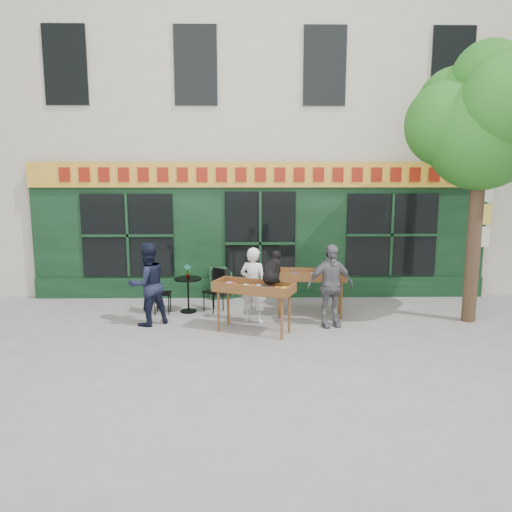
% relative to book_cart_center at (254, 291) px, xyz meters
% --- Properties ---
extents(ground, '(80.00, 80.00, 0.00)m').
position_rel_book_cart_center_xyz_m(ground, '(0.19, 0.37, -0.82)').
color(ground, slate).
rests_on(ground, ground).
extents(building, '(14.00, 7.26, 10.00)m').
position_rel_book_cart_center_xyz_m(building, '(0.19, 6.34, 4.15)').
color(building, beige).
rests_on(building, ground).
extents(street_tree, '(3.05, 2.90, 5.60)m').
position_rel_book_cart_center_xyz_m(street_tree, '(4.53, 0.72, 3.29)').
color(street_tree, '#382619').
rests_on(street_tree, ground).
extents(book_cart_center, '(1.62, 1.16, 0.99)m').
position_rel_book_cart_center_xyz_m(book_cart_center, '(0.00, 0.00, 0.00)').
color(book_cart_center, brown).
rests_on(book_cart_center, ground).
extents(dog, '(0.55, 0.69, 0.60)m').
position_rel_book_cart_center_xyz_m(dog, '(0.35, -0.05, 0.47)').
color(dog, black).
rests_on(dog, book_cart_center).
extents(woman, '(0.67, 0.57, 1.56)m').
position_rel_book_cart_center_xyz_m(woman, '(0.00, 0.65, -0.04)').
color(woman, white).
rests_on(woman, ground).
extents(book_cart_right, '(1.56, 0.77, 0.99)m').
position_rel_book_cart_center_xyz_m(book_cart_right, '(1.22, 1.10, 0.00)').
color(book_cart_right, brown).
rests_on(book_cart_right, ground).
extents(man_right, '(1.05, 0.63, 1.66)m').
position_rel_book_cart_center_xyz_m(man_right, '(1.52, 0.35, 0.01)').
color(man_right, '#5C5C61').
rests_on(man_right, ground).
extents(bistro_table, '(0.60, 0.60, 0.76)m').
position_rel_book_cart_center_xyz_m(bistro_table, '(-1.43, 1.42, -0.28)').
color(bistro_table, black).
rests_on(bistro_table, ground).
extents(bistro_chair_left, '(0.37, 0.37, 0.95)m').
position_rel_book_cart_center_xyz_m(bistro_chair_left, '(-2.07, 1.31, -0.26)').
color(bistro_chair_left, black).
rests_on(bistro_chair_left, ground).
extents(bistro_chair_right, '(0.51, 0.51, 0.95)m').
position_rel_book_cart_center_xyz_m(bistro_chair_right, '(-0.82, 1.53, -0.26)').
color(bistro_chair_right, black).
rests_on(bistro_chair_right, ground).
extents(potted_plant, '(0.19, 0.15, 0.31)m').
position_rel_book_cart_center_xyz_m(potted_plant, '(-1.43, 1.42, 0.10)').
color(potted_plant, gray).
rests_on(potted_plant, bistro_table).
extents(man_left, '(1.03, 1.00, 1.68)m').
position_rel_book_cart_center_xyz_m(man_left, '(-2.13, 0.52, 0.02)').
color(man_left, black).
rests_on(man_left, ground).
extents(chalkboard, '(0.59, 0.30, 0.79)m').
position_rel_book_cart_center_xyz_m(chalkboard, '(-0.76, 2.56, -0.42)').
color(chalkboard, black).
rests_on(chalkboard, ground).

